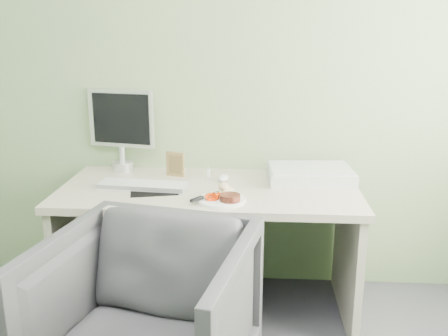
# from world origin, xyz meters

# --- Properties ---
(wall_back) EXTENTS (3.50, 0.00, 3.50)m
(wall_back) POSITION_xyz_m (0.00, 2.00, 1.35)
(wall_back) COLOR gray
(wall_back) RESTS_ON floor
(desk) EXTENTS (1.60, 0.75, 0.73)m
(desk) POSITION_xyz_m (0.00, 1.62, 0.55)
(desk) COLOR #BAAD9C
(desk) RESTS_ON floor
(plate) EXTENTS (0.24, 0.24, 0.01)m
(plate) POSITION_xyz_m (0.09, 1.40, 0.74)
(plate) COLOR white
(plate) RESTS_ON desk
(steak) EXTENTS (0.11, 0.11, 0.03)m
(steak) POSITION_xyz_m (0.13, 1.38, 0.76)
(steak) COLOR black
(steak) RESTS_ON plate
(potato_pile) EXTENTS (0.13, 0.11, 0.06)m
(potato_pile) POSITION_xyz_m (0.11, 1.47, 0.77)
(potato_pile) COLOR #A78551
(potato_pile) RESTS_ON plate
(carrot_heap) EXTENTS (0.07, 0.07, 0.04)m
(carrot_heap) POSITION_xyz_m (0.04, 1.40, 0.76)
(carrot_heap) COLOR #EC3704
(carrot_heap) RESTS_ON plate
(steak_knife) EXTENTS (0.14, 0.18, 0.01)m
(steak_knife) POSITION_xyz_m (-0.01, 1.38, 0.75)
(steak_knife) COLOR silver
(steak_knife) RESTS_ON plate
(mousepad) EXTENTS (0.29, 0.27, 0.00)m
(mousepad) POSITION_xyz_m (-0.29, 1.56, 0.73)
(mousepad) COLOR black
(mousepad) RESTS_ON desk
(keyboard) EXTENTS (0.48, 0.18, 0.02)m
(keyboard) POSITION_xyz_m (-0.35, 1.59, 0.75)
(keyboard) COLOR white
(keyboard) RESTS_ON desk
(computer_mouse) EXTENTS (0.07, 0.11, 0.04)m
(computer_mouse) POSITION_xyz_m (0.07, 1.74, 0.75)
(computer_mouse) COLOR white
(computer_mouse) RESTS_ON desk
(photo_frame) EXTENTS (0.11, 0.05, 0.14)m
(photo_frame) POSITION_xyz_m (-0.21, 1.82, 0.80)
(photo_frame) COLOR olive
(photo_frame) RESTS_ON desk
(eyedrop_bottle) EXTENTS (0.02, 0.02, 0.06)m
(eyedrop_bottle) POSITION_xyz_m (-0.02, 1.82, 0.76)
(eyedrop_bottle) COLOR white
(eyedrop_bottle) RESTS_ON desk
(scanner) EXTENTS (0.48, 0.34, 0.07)m
(scanner) POSITION_xyz_m (0.55, 1.77, 0.77)
(scanner) COLOR silver
(scanner) RESTS_ON desk
(monitor) EXTENTS (0.40, 0.14, 0.48)m
(monitor) POSITION_xyz_m (-0.55, 1.94, 1.00)
(monitor) COLOR silver
(monitor) RESTS_ON desk
(desk_chair) EXTENTS (0.97, 0.99, 0.76)m
(desk_chair) POSITION_xyz_m (-0.19, 0.88, 0.38)
(desk_chair) COLOR #323236
(desk_chair) RESTS_ON floor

